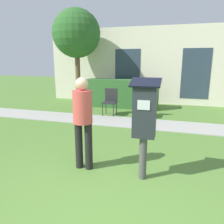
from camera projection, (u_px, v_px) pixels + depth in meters
ground_plane at (105, 223)px, 2.54m from camera, size 40.00×40.00×0.00m
sidewalk at (149, 124)px, 6.41m from camera, size 12.00×1.10×0.02m
building_facade at (161, 66)px, 9.19m from camera, size 10.00×0.26×3.20m
parking_meter at (144, 117)px, 3.27m from camera, size 0.44×0.31×1.59m
person_standing at (83, 117)px, 3.63m from camera, size 0.32×0.32×1.58m
outdoor_chair_left at (110, 100)px, 7.43m from camera, size 0.44×0.44×0.90m
outdoor_chair_middle at (144, 101)px, 7.13m from camera, size 0.44×0.44×0.90m
hedge_row at (122, 94)px, 8.60m from camera, size 2.81×0.60×1.10m
tree at (76, 34)px, 8.63m from camera, size 1.90×1.90×3.82m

